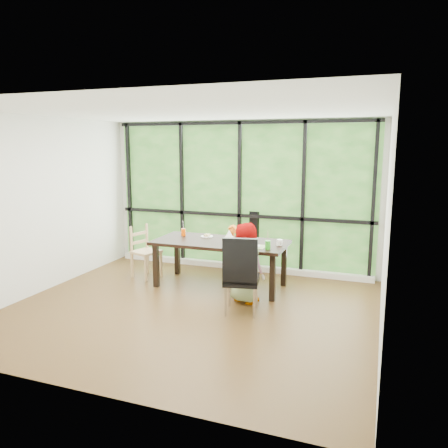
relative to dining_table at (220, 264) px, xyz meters
The scene contains 23 objects.
ground 1.16m from the dining_table, 91.91° to the right, with size 5.00×5.00×0.00m, color black.
back_wall 1.51m from the dining_table, 91.82° to the left, with size 5.00×5.00×0.00m, color silver.
foliage_backdrop 1.49m from the dining_table, 91.86° to the left, with size 4.80×0.02×2.65m, color #254E1D.
window_mullions 1.46m from the dining_table, 91.92° to the left, with size 4.80×0.06×2.65m, color black, non-canonical shape.
window_sill 1.10m from the dining_table, 92.00° to the left, with size 4.80×0.12×0.10m, color silver.
dining_table is the anchor object (origin of this frame).
chair_window_leather 1.01m from the dining_table, 87.68° to the left, with size 0.46×0.46×1.08m, color black.
chair_interior_leather 1.19m from the dining_table, 55.31° to the right, with size 0.46×0.46×1.08m, color black.
chair_end_beech 1.38m from the dining_table, behind, with size 0.42×0.40×0.90m, color tan.
child_toddler 0.59m from the dining_table, 90.00° to the left, with size 0.33×0.22×0.91m, color orange.
child_older 0.86m from the dining_table, 41.05° to the right, with size 0.57×0.37×1.18m, color slate.
placemat 0.72m from the dining_table, 18.09° to the right, with size 0.40×0.29×0.01m, color tan.
plate_far 0.55m from the dining_table, 144.61° to the left, with size 0.21×0.21×0.01m, color white.
plate_near 0.73m from the dining_table, 20.33° to the right, with size 0.27×0.27×0.02m, color white.
orange_cup 0.87m from the dining_table, 166.51° to the left, with size 0.08×0.08×0.12m, color #F95402.
green_cup 1.00m from the dining_table, 18.35° to the right, with size 0.08×0.08×0.13m, color green.
white_mug 1.05m from the dining_table, ahead, with size 0.09×0.09×0.09m, color white.
tissue_box 0.51m from the dining_table, 38.67° to the right, with size 0.13×0.13×0.11m, color tan.
crepe_rolls_far 0.57m from the dining_table, 144.61° to the left, with size 0.10×0.12×0.04m, color tan, non-canonical shape.
crepe_rolls_near 0.74m from the dining_table, 20.33° to the right, with size 0.15×0.12×0.04m, color tan, non-canonical shape.
straw_white 0.92m from the dining_table, 166.51° to the left, with size 0.01×0.01×0.20m, color white.
straw_pink 1.05m from the dining_table, 18.35° to the right, with size 0.01×0.01×0.20m, color pink.
tissue 0.61m from the dining_table, 38.67° to the right, with size 0.12×0.12×0.11m, color white.
Camera 1 is at (2.44, -5.31, 2.26)m, focal length 35.13 mm.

